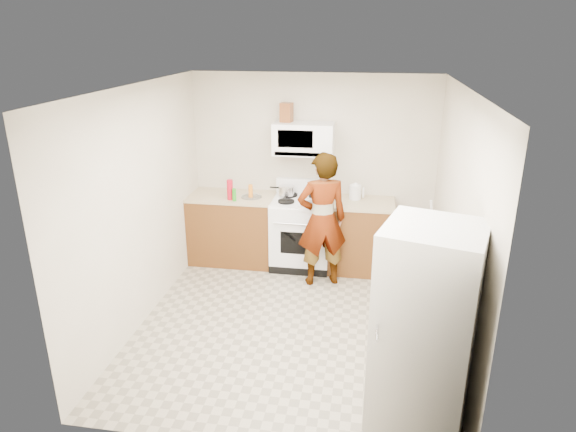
% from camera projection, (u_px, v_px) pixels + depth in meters
% --- Properties ---
extents(floor, '(3.60, 3.60, 0.00)m').
position_uv_depth(floor, '(291.00, 323.00, 5.57)').
color(floor, gray).
rests_on(floor, ground).
extents(back_wall, '(3.20, 0.02, 2.50)m').
position_uv_depth(back_wall, '(313.00, 170.00, 6.80)').
color(back_wall, beige).
rests_on(back_wall, floor).
extents(right_wall, '(0.02, 3.60, 2.50)m').
position_uv_depth(right_wall, '(456.00, 224.00, 4.90)').
color(right_wall, beige).
rests_on(right_wall, floor).
extents(cabinet_left, '(1.12, 0.62, 0.90)m').
position_uv_depth(cabinet_left, '(233.00, 229.00, 6.96)').
color(cabinet_left, '#5D3016').
rests_on(cabinet_left, floor).
extents(counter_left, '(1.14, 0.64, 0.03)m').
position_uv_depth(counter_left, '(232.00, 197.00, 6.80)').
color(counter_left, tan).
rests_on(counter_left, cabinet_left).
extents(cabinet_right, '(0.80, 0.62, 0.90)m').
position_uv_depth(cabinet_right, '(361.00, 237.00, 6.69)').
color(cabinet_right, '#5D3016').
rests_on(cabinet_right, floor).
extents(counter_right, '(0.82, 0.64, 0.03)m').
position_uv_depth(counter_right, '(362.00, 203.00, 6.53)').
color(counter_right, tan).
rests_on(counter_right, cabinet_right).
extents(gas_range, '(0.76, 0.65, 1.13)m').
position_uv_depth(gas_range, '(301.00, 231.00, 6.79)').
color(gas_range, white).
rests_on(gas_range, floor).
extents(microwave, '(0.76, 0.38, 0.40)m').
position_uv_depth(microwave, '(304.00, 139.00, 6.50)').
color(microwave, white).
rests_on(microwave, back_wall).
extents(person, '(0.71, 0.58, 1.67)m').
position_uv_depth(person, '(322.00, 220.00, 6.19)').
color(person, tan).
rests_on(person, floor).
extents(fridge, '(0.87, 0.87, 1.70)m').
position_uv_depth(fridge, '(425.00, 331.00, 3.89)').
color(fridge, silver).
rests_on(fridge, floor).
extents(kettle, '(0.20, 0.20, 0.19)m').
position_uv_depth(kettle, '(355.00, 192.00, 6.61)').
color(kettle, silver).
rests_on(kettle, counter_right).
extents(jug, '(0.16, 0.16, 0.24)m').
position_uv_depth(jug, '(287.00, 112.00, 6.45)').
color(jug, brown).
rests_on(jug, microwave).
extents(saucepan, '(0.26, 0.26, 0.11)m').
position_uv_depth(saucepan, '(287.00, 191.00, 6.73)').
color(saucepan, silver).
rests_on(saucepan, gas_range).
extents(tray, '(0.27, 0.19, 0.05)m').
position_uv_depth(tray, '(315.00, 202.00, 6.48)').
color(tray, white).
rests_on(tray, gas_range).
extents(bottle_spray, '(0.08, 0.08, 0.26)m').
position_uv_depth(bottle_spray, '(230.00, 190.00, 6.58)').
color(bottle_spray, '#B70D21').
rests_on(bottle_spray, counter_left).
extents(bottle_hot_sauce, '(0.07, 0.07, 0.17)m').
position_uv_depth(bottle_hot_sauce, '(251.00, 191.00, 6.67)').
color(bottle_hot_sauce, orange).
rests_on(bottle_hot_sauce, counter_left).
extents(bottle_green_cap, '(0.06, 0.06, 0.16)m').
position_uv_depth(bottle_green_cap, '(234.00, 195.00, 6.54)').
color(bottle_green_cap, '#208818').
rests_on(bottle_green_cap, counter_left).
extents(pot_lid, '(0.30, 0.30, 0.01)m').
position_uv_depth(pot_lid, '(251.00, 197.00, 6.71)').
color(pot_lid, silver).
rests_on(pot_lid, counter_left).
extents(broom, '(0.23, 0.16, 1.19)m').
position_uv_depth(broom, '(434.00, 247.00, 6.01)').
color(broom, silver).
rests_on(broom, floor).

